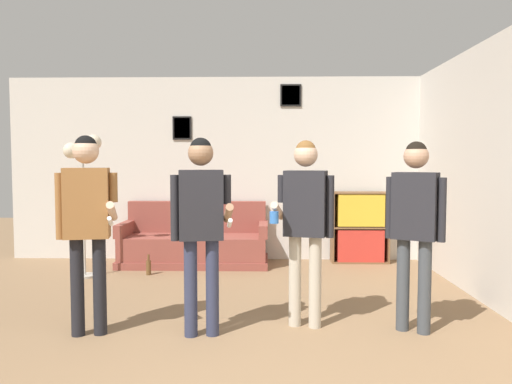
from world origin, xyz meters
TOP-DOWN VIEW (x-y plane):
  - wall_back at (-0.00, 4.68)m, footprint 7.25×0.08m
  - wall_right at (2.46, 2.33)m, footprint 0.06×7.05m
  - couch at (-0.83, 4.27)m, footprint 2.08×0.80m
  - bookshelf at (1.54, 4.46)m, footprint 0.82×0.30m
  - floor_lamp at (-2.10, 3.44)m, footprint 0.48×0.28m
  - person_player_foreground_left at (-1.29, 1.35)m, footprint 0.54×0.43m
  - person_player_foreground_center at (-0.34, 1.36)m, footprint 0.54×0.43m
  - person_watcher_holding_cup at (0.54, 1.61)m, footprint 0.56×0.39m
  - person_spectator_near_bookshelf at (1.46, 1.50)m, footprint 0.45×0.35m
  - bottle_on_floor at (-1.32, 3.58)m, footprint 0.06×0.06m

SIDE VIEW (x-z plane):
  - bottle_on_floor at x=-1.32m, z-range -0.03..0.24m
  - couch at x=-0.83m, z-range -0.15..0.73m
  - bookshelf at x=1.54m, z-range 0.00..1.02m
  - person_spectator_near_bookshelf at x=1.46m, z-range 0.18..1.81m
  - person_watcher_holding_cup at x=0.54m, z-range 0.18..1.83m
  - person_player_foreground_center at x=-0.34m, z-range 0.19..1.84m
  - person_player_foreground_left at x=-1.29m, z-range 0.19..1.87m
  - wall_right at x=2.46m, z-range 0.00..2.70m
  - wall_back at x=0.00m, z-range 0.00..2.70m
  - floor_lamp at x=-2.10m, z-range 0.50..2.29m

